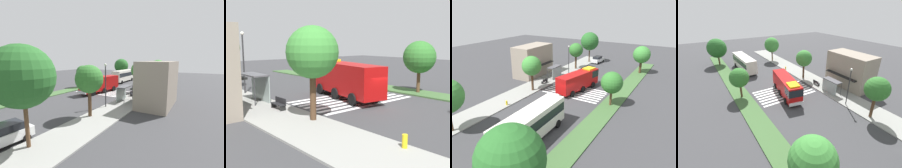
# 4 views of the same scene
# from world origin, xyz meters

# --- Properties ---
(ground_plane) EXTENTS (120.00, 120.00, 0.00)m
(ground_plane) POSITION_xyz_m (0.00, 0.00, 0.00)
(ground_plane) COLOR #38383A
(sidewalk) EXTENTS (60.00, 4.57, 0.14)m
(sidewalk) POSITION_xyz_m (0.00, 8.21, 0.07)
(sidewalk) COLOR gray
(sidewalk) RESTS_ON ground_plane
(median_strip) EXTENTS (60.00, 3.00, 0.14)m
(median_strip) POSITION_xyz_m (0.00, -7.43, 0.07)
(median_strip) COLOR #3D6033
(median_strip) RESTS_ON ground_plane
(crosswalk) EXTENTS (5.85, 10.67, 0.01)m
(crosswalk) POSITION_xyz_m (2.99, 0.00, 0.01)
(crosswalk) COLOR silver
(crosswalk) RESTS_ON ground_plane
(fire_truck) EXTENTS (9.99, 4.18, 3.61)m
(fire_truck) POSITION_xyz_m (4.30, -0.15, 1.98)
(fire_truck) COLOR #A50C0C
(fire_truck) RESTS_ON ground_plane
(bus_stop_shelter) EXTENTS (3.50, 1.40, 2.46)m
(bus_stop_shelter) POSITION_xyz_m (7.71, 7.20, 1.89)
(bus_stop_shelter) COLOR #4C4C51
(bus_stop_shelter) RESTS_ON sidewalk
(bench_near_shelter) EXTENTS (1.60, 0.50, 0.90)m
(bench_near_shelter) POSITION_xyz_m (3.71, 7.23, 0.59)
(bench_near_shelter) COLOR black
(bench_near_shelter) RESTS_ON sidewalk
(street_lamp) EXTENTS (0.36, 0.36, 6.26)m
(street_lamp) POSITION_xyz_m (12.12, 6.53, 3.83)
(street_lamp) COLOR #2D2D30
(street_lamp) RESTS_ON sidewalk
(sidewalk_tree_west) EXTENTS (3.50, 3.50, 6.34)m
(sidewalk_tree_west) POSITION_xyz_m (-0.49, 6.93, 4.69)
(sidewalk_tree_west) COLOR #47301E
(sidewalk_tree_west) RESTS_ON sidewalk
(median_tree_west) EXTENTS (3.34, 3.34, 5.35)m
(median_tree_west) POSITION_xyz_m (0.71, -7.43, 3.80)
(median_tree_west) COLOR #513823
(median_tree_west) RESTS_ON median_strip
(median_tree_center) EXTENTS (3.79, 3.79, 6.14)m
(median_tree_center) POSITION_xyz_m (20.53, -7.43, 4.34)
(median_tree_center) COLOR #47301E
(median_tree_center) RESTS_ON median_strip
(fire_hydrant) EXTENTS (0.28, 0.28, 0.70)m
(fire_hydrant) POSITION_xyz_m (-7.61, 6.43, 0.49)
(fire_hydrant) COLOR gold
(fire_hydrant) RESTS_ON sidewalk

